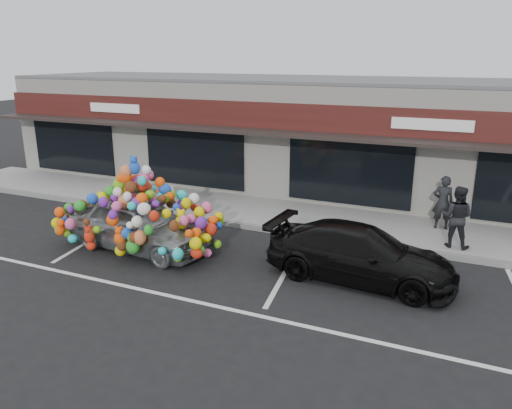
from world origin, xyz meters
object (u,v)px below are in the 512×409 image
at_px(toy_car, 139,218).
at_px(pedestrian_a, 443,202).
at_px(pedestrian_b, 457,217).
at_px(black_sedan, 360,254).

bearing_deg(toy_car, pedestrian_a, -51.79).
xyz_separation_m(toy_car, pedestrian_a, (7.49, 4.75, 0.07)).
xyz_separation_m(toy_car, pedestrian_b, (7.94, 3.32, 0.11)).
distance_m(toy_car, black_sedan, 6.01).
relative_size(pedestrian_a, pedestrian_b, 0.96).
distance_m(toy_car, pedestrian_b, 8.61).
xyz_separation_m(black_sedan, pedestrian_b, (1.96, 2.79, 0.35)).
distance_m(pedestrian_a, pedestrian_b, 1.50).
relative_size(toy_car, pedestrian_b, 2.75).
bearing_deg(black_sedan, pedestrian_a, -15.97).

